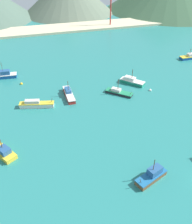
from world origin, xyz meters
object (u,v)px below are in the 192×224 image
object	(u,v)px
fishing_boat_3	(189,57)
buoy_0	(21,84)
fishing_boat_2	(69,94)
fishing_boat_10	(3,152)
fishing_boat_4	(3,75)
radio_tower	(111,6)
fishing_boat_9	(152,175)
fishing_boat_0	(132,81)
fishing_boat_5	(36,104)
fishing_boat_7	(119,92)
buoy_2	(150,90)

from	to	relation	value
fishing_boat_3	buoy_0	bearing A→B (deg)	-177.11
fishing_boat_2	fishing_boat_10	bearing A→B (deg)	-132.34
fishing_boat_4	radio_tower	xyz separation A→B (m)	(59.96, 51.66, 10.62)
fishing_boat_4	buoy_0	world-z (taller)	fishing_boat_4
fishing_boat_3	fishing_boat_4	distance (m)	77.29
fishing_boat_2	fishing_boat_9	bearing A→B (deg)	-74.91
fishing_boat_2	fishing_boat_3	size ratio (longest dim) A/B	1.38
fishing_boat_3	radio_tower	bearing A→B (deg)	107.37
fishing_boat_0	buoy_0	world-z (taller)	fishing_boat_0
fishing_boat_4	fishing_boat_5	distance (m)	25.67
fishing_boat_4	fishing_boat_10	world-z (taller)	fishing_boat_4
fishing_boat_4	fishing_boat_7	xyz separation A→B (m)	(37.57, -23.17, -0.35)
fishing_boat_7	buoy_2	size ratio (longest dim) A/B	8.82
fishing_boat_3	fishing_boat_9	bearing A→B (deg)	-128.95
fishing_boat_0	fishing_boat_3	size ratio (longest dim) A/B	1.10
fishing_boat_9	radio_tower	bearing A→B (deg)	75.81
fishing_boat_4	buoy_2	xyz separation A→B (m)	(48.82, -24.28, -0.83)
fishing_boat_4	radio_tower	bearing A→B (deg)	40.75
fishing_boat_5	fishing_boat_9	size ratio (longest dim) A/B	1.34
fishing_boat_5	fishing_boat_10	world-z (taller)	fishing_boat_10
fishing_boat_2	buoy_0	xyz separation A→B (m)	(-14.83, 13.10, -0.69)
fishing_boat_0	fishing_boat_5	distance (m)	35.08
fishing_boat_10	buoy_0	size ratio (longest dim) A/B	8.71
fishing_boat_0	fishing_boat_5	bearing A→B (deg)	-170.20
buoy_0	buoy_2	bearing A→B (deg)	-22.03
fishing_boat_3	buoy_0	world-z (taller)	fishing_boat_3
fishing_boat_2	radio_tower	size ratio (longest dim) A/B	0.46
fishing_boat_0	fishing_boat_10	distance (m)	50.84
fishing_boat_4	radio_tower	distance (m)	79.85
buoy_0	radio_tower	bearing A→B (deg)	47.59
fishing_boat_0	fishing_boat_4	bearing A→B (deg)	158.52
buoy_2	fishing_boat_7	bearing A→B (deg)	174.35
fishing_boat_2	buoy_2	world-z (taller)	fishing_boat_2
fishing_boat_10	buoy_0	world-z (taller)	fishing_boat_10
buoy_0	radio_tower	xyz separation A→B (m)	(53.65, 58.74, 11.46)
fishing_boat_2	fishing_boat_5	size ratio (longest dim) A/B	0.96
fishing_boat_0	fishing_boat_7	size ratio (longest dim) A/B	0.97
radio_tower	fishing_boat_10	bearing A→B (deg)	-122.17
buoy_0	fishing_boat_7	bearing A→B (deg)	-27.23
fishing_boat_3	fishing_boat_10	xyz separation A→B (m)	(-76.65, -39.28, 0.04)
fishing_boat_0	buoy_0	distance (m)	39.85
fishing_boat_5	fishing_boat_9	world-z (taller)	fishing_boat_9
fishing_boat_5	fishing_boat_7	xyz separation A→B (m)	(27.40, 0.41, -0.30)
buoy_0	buoy_2	distance (m)	45.85
fishing_boat_9	fishing_boat_10	distance (m)	35.52
fishing_boat_0	fishing_boat_4	size ratio (longest dim) A/B	0.77
fishing_boat_7	fishing_boat_10	world-z (taller)	fishing_boat_7
fishing_boat_5	buoy_2	size ratio (longest dim) A/B	11.15
fishing_boat_0	fishing_boat_7	distance (m)	9.07
fishing_boat_0	buoy_2	size ratio (longest dim) A/B	8.56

